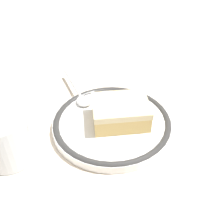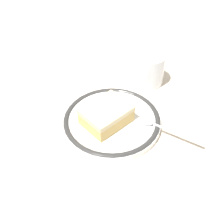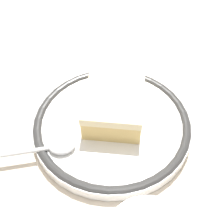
% 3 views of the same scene
% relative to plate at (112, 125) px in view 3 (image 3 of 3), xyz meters
% --- Properties ---
extents(ground_plane, '(2.40, 2.40, 0.00)m').
position_rel_plate_xyz_m(ground_plane, '(-0.04, -0.02, -0.01)').
color(ground_plane, '#B7B2A8').
extents(placemat, '(0.52, 0.39, 0.00)m').
position_rel_plate_xyz_m(placemat, '(-0.04, -0.02, -0.01)').
color(placemat, beige).
rests_on(placemat, ground_plane).
extents(plate, '(0.21, 0.21, 0.02)m').
position_rel_plate_xyz_m(plate, '(0.00, 0.00, 0.00)').
color(plate, white).
rests_on(plate, placemat).
extents(cake_slice, '(0.11, 0.10, 0.04)m').
position_rel_plate_xyz_m(cake_slice, '(0.01, 0.00, 0.03)').
color(cake_slice, '#DBB76B').
rests_on(cake_slice, plate).
extents(spoon, '(0.09, 0.12, 0.01)m').
position_rel_plate_xyz_m(spoon, '(-0.07, 0.05, 0.01)').
color(spoon, silver).
rests_on(spoon, plate).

